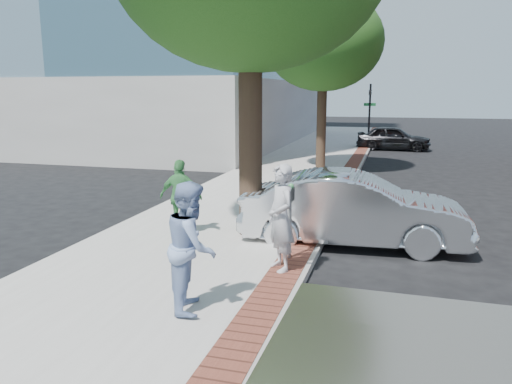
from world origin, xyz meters
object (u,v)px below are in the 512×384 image
(person_green, at_px, (181,197))
(sedan_silver, at_px, (353,209))
(person_gray, at_px, (281,218))
(bg_car, at_px, (394,138))
(parking_meter, at_px, (290,206))
(person_officer, at_px, (192,246))

(person_green, height_order, sedan_silver, person_green)
(person_gray, distance_m, sedan_silver, 2.64)
(person_gray, height_order, bg_car, person_gray)
(parking_meter, distance_m, person_gray, 0.69)
(person_officer, height_order, person_green, person_officer)
(person_green, bearing_deg, sedan_silver, -172.91)
(person_gray, bearing_deg, sedan_silver, 118.08)
(person_officer, relative_size, person_green, 1.13)
(person_officer, distance_m, person_green, 4.11)
(person_gray, height_order, person_green, person_gray)
(person_green, xyz_separation_m, bg_car, (4.50, 19.90, -0.30))
(parking_meter, distance_m, person_officer, 2.80)
(person_gray, relative_size, person_officer, 1.01)
(sedan_silver, bearing_deg, person_officer, 151.82)
(parking_meter, bearing_deg, person_officer, -109.24)
(person_officer, height_order, sedan_silver, person_officer)
(person_gray, relative_size, person_green, 1.14)
(sedan_silver, height_order, bg_car, sedan_silver)
(parking_meter, height_order, sedan_silver, parking_meter)
(sedan_silver, bearing_deg, bg_car, -5.48)
(person_gray, xyz_separation_m, bg_car, (1.77, 21.62, -0.42))
(person_gray, relative_size, bg_car, 0.47)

